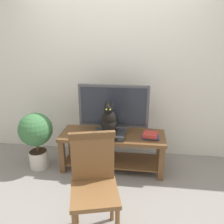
% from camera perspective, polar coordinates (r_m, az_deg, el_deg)
% --- Properties ---
extents(ground_plane, '(12.00, 12.00, 0.00)m').
position_cam_1_polar(ground_plane, '(2.92, -1.87, -18.85)').
color(ground_plane, gray).
extents(back_wall, '(7.00, 0.12, 2.80)m').
position_cam_1_polar(back_wall, '(3.38, 0.81, 12.48)').
color(back_wall, silver).
rests_on(back_wall, ground).
extents(tv_stand, '(1.39, 0.51, 0.51)m').
position_cam_1_polar(tv_stand, '(3.16, 0.12, -8.09)').
color(tv_stand, brown).
rests_on(tv_stand, ground).
extents(tv, '(0.93, 0.20, 0.65)m').
position_cam_1_polar(tv, '(3.06, 0.37, 1.05)').
color(tv, '#4C4C51').
rests_on(tv, tv_stand).
extents(media_box, '(0.40, 0.28, 0.06)m').
position_cam_1_polar(media_box, '(3.00, -0.61, -5.58)').
color(media_box, '#2D2D30').
rests_on(media_box, tv_stand).
extents(cat, '(0.21, 0.36, 0.44)m').
position_cam_1_polar(cat, '(2.91, -0.64, -2.25)').
color(cat, black).
rests_on(cat, media_box).
extents(wooden_chair, '(0.50, 0.50, 0.97)m').
position_cam_1_polar(wooden_chair, '(2.14, -4.52, -16.22)').
color(wooden_chair, brown).
rests_on(wooden_chair, ground).
extents(book_stack, '(0.23, 0.19, 0.07)m').
position_cam_1_polar(book_stack, '(3.00, 9.45, -5.75)').
color(book_stack, '#33477A').
rests_on(book_stack, tv_stand).
extents(potted_plant, '(0.45, 0.45, 0.79)m').
position_cam_1_polar(potted_plant, '(3.27, -18.23, -5.23)').
color(potted_plant, beige).
rests_on(potted_plant, ground).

